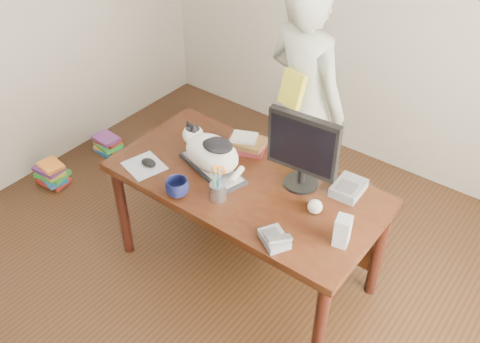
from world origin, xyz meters
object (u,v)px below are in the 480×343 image
book_pile_b (108,144)px  book_stack (246,144)px  calculator (348,188)px  speaker (342,231)px  person (305,104)px  phone (275,239)px  baseball (315,207)px  desk (253,193)px  book_pile_a (52,174)px  monitor (303,148)px  coffee_mug (177,188)px  cat (210,151)px  mouse (149,163)px  pen_cup (218,190)px  keyboard (213,168)px

book_pile_b → book_stack: bearing=-3.5°
calculator → book_pile_b: (-2.24, 0.08, -0.71)m
speaker → person: 1.17m
phone → baseball: (0.04, 0.31, 0.02)m
desk → book_pile_b: 1.82m
baseball → phone: bearing=-98.0°
book_pile_a → desk: bearing=9.0°
monitor → coffee_mug: bearing=-140.5°
cat → person: size_ratio=0.27×
baseball → person: size_ratio=0.05×
monitor → mouse: bearing=-159.2°
monitor → calculator: size_ratio=2.20×
monitor → mouse: monitor is taller
speaker → book_pile_a: 2.54m
pen_cup → baseball: bearing=25.3°
monitor → phone: 0.53m
phone → person: (-0.50, 1.08, 0.09)m
desk → pen_cup: (-0.02, -0.29, 0.21)m
calculator → person: 0.80m
desk → keyboard: size_ratio=3.22×
mouse → book_stack: 0.61m
cat → mouse: size_ratio=3.97×
pen_cup → phone: (0.44, -0.09, -0.04)m
baseball → book_pile_b: baseball is taller
cat → calculator: size_ratio=2.17×
coffee_mug → speaker: bearing=13.9°
calculator → phone: bearing=-103.1°
monitor → calculator: bearing=20.9°
coffee_mug → speaker: speaker is taller
phone → book_pile_a: size_ratio=0.73×
monitor → book_pile_b: 2.21m
book_stack → person: bearing=62.1°
phone → speaker: speaker is taller
phone → book_stack: book_stack is taller
speaker → calculator: (-0.16, 0.38, -0.05)m
book_pile_b → speaker: bearing=-10.7°
calculator → book_pile_b: size_ratio=0.82×
book_pile_b → person: bearing=14.7°
mouse → book_pile_a: 1.39m
desk → cat: bearing=-154.4°
phone → person: 1.19m
cat → phone: cat is taller
mouse → coffee_mug: size_ratio=0.88×
pen_cup → mouse: pen_cup is taller
cat → book_stack: bearing=97.5°
phone → calculator: size_ratio=0.94×
cat → monitor: 0.55m
monitor → baseball: 0.32m
desk → mouse: mouse is taller
book_pile_b → pen_cup: bearing=-18.5°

